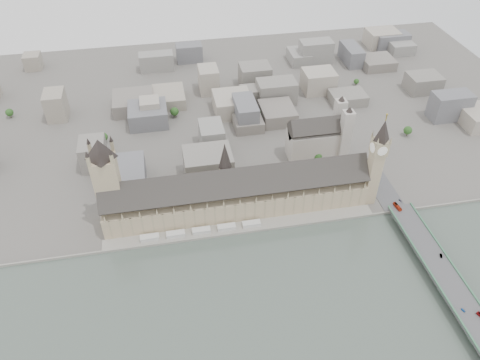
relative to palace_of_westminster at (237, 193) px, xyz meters
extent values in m
plane|color=#595651|center=(0.00, -19.70, -22.71)|extent=(900.00, 900.00, 0.00)
cube|color=gray|center=(0.00, -34.70, -21.21)|extent=(600.00, 1.50, 3.00)
cube|color=gray|center=(0.00, -27.20, -21.71)|extent=(270.00, 15.00, 2.00)
cube|color=silver|center=(-90.00, -26.70, -18.71)|extent=(18.00, 7.00, 4.00)
cube|color=silver|center=(-65.00, -26.70, -18.71)|extent=(18.00, 7.00, 4.00)
cube|color=silver|center=(-40.00, -26.70, -18.71)|extent=(18.00, 7.00, 4.00)
cube|color=silver|center=(-15.00, -26.70, -18.71)|extent=(18.00, 7.00, 4.00)
cube|color=silver|center=(10.00, -26.70, -18.71)|extent=(18.00, 7.00, 4.00)
cube|color=tan|center=(0.00, 0.30, -10.21)|extent=(265.00, 40.00, 25.00)
cube|color=#2C2927|center=(0.00, 0.30, 12.37)|extent=(265.00, 40.73, 40.73)
cube|color=tan|center=(138.00, -11.70, 8.29)|extent=(12.00, 12.00, 62.00)
cube|color=#9B906B|center=(138.00, -11.70, 47.29)|extent=(14.00, 14.00, 16.00)
cylinder|color=white|center=(145.20, -11.70, 47.29)|extent=(0.60, 10.00, 10.00)
cylinder|color=white|center=(130.80, -11.70, 47.29)|extent=(0.60, 10.00, 10.00)
cylinder|color=white|center=(138.00, -4.50, 47.29)|extent=(10.00, 0.60, 10.00)
cylinder|color=white|center=(138.00, -18.90, 47.29)|extent=(10.00, 0.60, 10.00)
cone|color=#2A2421|center=(138.00, -11.70, 66.29)|extent=(17.00, 17.00, 22.00)
cylinder|color=gold|center=(138.00, -11.70, 80.29)|extent=(1.00, 1.00, 6.00)
sphere|color=gold|center=(138.00, -11.70, 83.79)|extent=(2.00, 2.00, 2.00)
cone|color=#9B906B|center=(144.50, -5.20, 59.29)|extent=(2.40, 2.40, 8.00)
cone|color=#9B906B|center=(131.50, -5.20, 59.29)|extent=(2.40, 2.40, 8.00)
cone|color=#9B906B|center=(144.50, -18.20, 59.29)|extent=(2.40, 2.40, 8.00)
cone|color=#9B906B|center=(131.50, -18.20, 59.29)|extent=(2.40, 2.40, 8.00)
cube|color=tan|center=(-122.00, 6.30, 17.29)|extent=(23.00, 23.00, 80.00)
cone|color=#2A2421|center=(-122.00, 6.30, 67.29)|extent=(30.00, 30.00, 20.00)
cylinder|color=#9B906B|center=(-10.00, 6.30, 20.29)|extent=(12.00, 12.00, 20.00)
cone|color=#2A2421|center=(-10.00, 6.30, 44.29)|extent=(13.00, 13.00, 28.00)
cube|color=#474749|center=(162.00, -107.20, -17.58)|extent=(25.00, 325.00, 10.25)
cube|color=#ABA39A|center=(105.00, 75.30, -5.71)|extent=(60.00, 28.00, 34.00)
cube|color=#2C2927|center=(105.00, 75.30, 16.29)|extent=(60.00, 28.28, 28.28)
cube|color=#ABA39A|center=(137.00, 87.30, 9.29)|extent=(12.00, 12.00, 64.00)
cube|color=#ABA39A|center=(137.00, 63.30, 9.29)|extent=(12.00, 12.00, 64.00)
imported|color=red|center=(157.58, -37.88, -10.78)|extent=(4.70, 12.31, 3.35)
imported|color=#1A5AAB|center=(157.18, -161.01, -11.82)|extent=(2.47, 4.01, 1.27)
imported|color=gray|center=(168.78, -104.82, -11.67)|extent=(3.26, 5.06, 1.58)
imported|color=gray|center=(165.17, -29.41, -11.81)|extent=(3.13, 4.77, 1.28)
camera|label=1|loc=(-61.63, -345.15, 312.25)|focal=35.00mm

